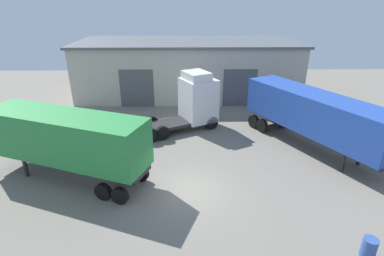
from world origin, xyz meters
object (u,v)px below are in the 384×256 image
tractor_unit_white (193,102)px  gravel_pile (38,126)px  container_trailer_green (66,139)px  container_trailer_teal (313,114)px  oil_drum (369,248)px

tractor_unit_white → gravel_pile: bearing=157.4°
container_trailer_green → tractor_unit_white: bearing=-113.0°
container_trailer_teal → oil_drum: container_trailer_teal is taller
container_trailer_green → oil_drum: container_trailer_green is taller
tractor_unit_white → container_trailer_teal: 8.84m
gravel_pile → container_trailer_teal: bearing=-7.9°
tractor_unit_white → gravel_pile: size_ratio=1.43×
container_trailer_green → oil_drum: size_ratio=11.13×
container_trailer_teal → gravel_pile: bearing=-126.0°
gravel_pile → oil_drum: bearing=-33.6°
container_trailer_green → container_trailer_teal: 15.63m
oil_drum → container_trailer_teal: bearing=82.9°
tractor_unit_white → oil_drum: (6.77, -13.52, -1.69)m
container_trailer_teal → container_trailer_green: bearing=-104.5°
oil_drum → gravel_pile: bearing=146.4°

